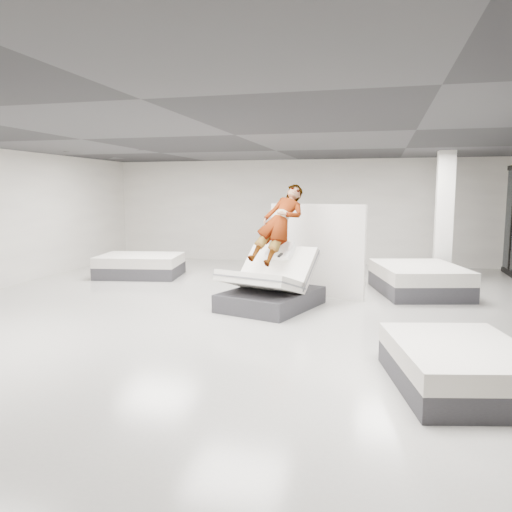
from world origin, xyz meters
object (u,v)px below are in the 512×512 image
Objects in this scene: flat_bed_right_far at (419,279)px; column at (444,217)px; flat_bed_right_near at (459,366)px; flat_bed_left_far at (140,266)px; remote at (280,255)px; divider_panel at (316,251)px; person at (279,240)px; hero_bed at (271,288)px.

flat_bed_right_far is 0.82× the size of column.
flat_bed_left_far reaches higher than flat_bed_right_near.
flat_bed_right_far is 1.22× the size of flat_bed_right_near.
remote is 0.06× the size of divider_panel.
person is 0.86× the size of flat_bed_right_near.
hero_bed is at bearing -90.00° from person.
hero_bed is 3.58m from flat_bed_right_far.
remote reaches higher than flat_bed_right_far.
person is at bearing 72.01° from hero_bed.
column is (3.31, 3.85, 0.56)m from remote.
flat_bed_left_far is at bearing 165.27° from remote.
column is (7.62, 1.09, 1.32)m from flat_bed_left_far.
flat_bed_right_near is at bearing -94.68° from column.
remote is 4.32m from flat_bed_right_near.
flat_bed_left_far is at bearing -178.17° from divider_panel.
divider_panel is 5.05m from flat_bed_left_far.
remote is at bearing -32.72° from flat_bed_left_far.
hero_bed is at bearing -100.53° from divider_panel.
hero_bed is 0.96m from person.
flat_bed_right_near is at bearing -31.98° from remote.
flat_bed_right_near is 0.67× the size of column.
hero_bed is at bearing -133.06° from column.
person reaches higher than flat_bed_left_far.
hero_bed reaches higher than flat_bed_left_far.
divider_panel reaches higher than flat_bed_left_far.
flat_bed_left_far is at bearing 175.64° from flat_bed_right_far.
hero_bed is 0.71× the size of column.
hero_bed is 0.87× the size of flat_bed_right_far.
divider_panel is at bearing 115.61° from flat_bed_right_near.
remote is at bearing -57.85° from person.
flat_bed_left_far is (-6.97, 0.53, -0.03)m from flat_bed_right_far.
divider_panel is 0.68× the size of column.
flat_bed_right_near is at bearing -46.69° from divider_panel.
column is at bearing 68.11° from flat_bed_right_far.
column is at bearing 85.32° from flat_bed_right_near.
divider_panel reaches higher than flat_bed_right_near.
remote is 5.11m from column.
person is at bearing -103.40° from divider_panel.
divider_panel reaches higher than flat_bed_right_far.
flat_bed_left_far is 0.72× the size of column.
person is 4.93m from flat_bed_left_far.
hero_bed is 0.99× the size of flat_bed_left_far.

